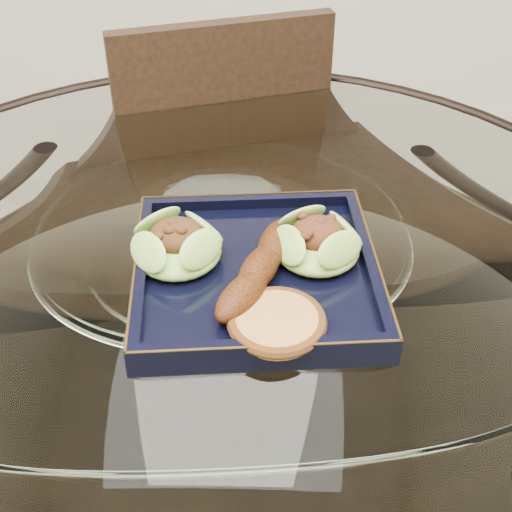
{
  "coord_description": "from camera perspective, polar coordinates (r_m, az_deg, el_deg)",
  "views": [
    {
      "loc": [
        0.05,
        -0.65,
        1.29
      ],
      "look_at": [
        0.04,
        -0.03,
        0.8
      ],
      "focal_mm": 50.0,
      "sensor_mm": 36.0,
      "label": 1
    }
  ],
  "objects": [
    {
      "name": "navy_plate",
      "position": [
        0.8,
        -0.0,
        -1.68
      ],
      "size": [
        0.29,
        0.29,
        0.02
      ],
      "primitive_type": "cube",
      "rotation": [
        0.0,
        0.0,
        0.08
      ],
      "color": "black",
      "rests_on": "dining_table"
    },
    {
      "name": "crumb_patty",
      "position": [
        0.72,
        1.68,
        -5.41
      ],
      "size": [
        0.09,
        0.09,
        0.02
      ],
      "primitive_type": "cylinder",
      "rotation": [
        0.0,
        0.0,
        0.05
      ],
      "color": "#C17D40",
      "rests_on": "navy_plate"
    },
    {
      "name": "roasted_plantain",
      "position": [
        0.77,
        0.26,
        -1.02
      ],
      "size": [
        0.1,
        0.18,
        0.03
      ],
      "primitive_type": "ellipsoid",
      "rotation": [
        0.0,
        0.0,
        1.2
      ],
      "color": "#552409",
      "rests_on": "navy_plate"
    },
    {
      "name": "lettuce_wrap_left",
      "position": [
        0.81,
        -6.31,
        0.7
      ],
      "size": [
        0.13,
        0.13,
        0.04
      ],
      "primitive_type": "ellipsoid",
      "rotation": [
        0.0,
        0.0,
        0.36
      ],
      "color": "#6BAC32",
      "rests_on": "navy_plate"
    },
    {
      "name": "lettuce_wrap_right",
      "position": [
        0.81,
        4.91,
        0.91
      ],
      "size": [
        0.11,
        0.11,
        0.03
      ],
      "primitive_type": "ellipsoid",
      "rotation": [
        0.0,
        0.0,
        0.12
      ],
      "color": "#639D2D",
      "rests_on": "navy_plate"
    },
    {
      "name": "dining_table",
      "position": [
        0.95,
        -2.37,
        -8.48
      ],
      "size": [
        1.13,
        1.13,
        0.77
      ],
      "color": "white",
      "rests_on": "ground"
    },
    {
      "name": "dining_chair",
      "position": [
        1.27,
        -1.02,
        -0.37
      ],
      "size": [
        0.48,
        0.48,
        0.89
      ],
      "rotation": [
        0.0,
        0.0,
        0.3
      ],
      "color": "black",
      "rests_on": "ground"
    }
  ]
}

